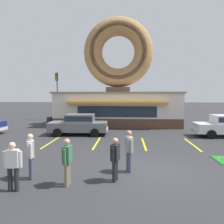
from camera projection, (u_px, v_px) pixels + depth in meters
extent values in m
plane|color=#2D2D30|center=(151.00, 171.00, 8.83)|extent=(160.00, 160.00, 0.00)
cube|color=brown|center=(118.00, 120.00, 22.85)|extent=(12.00, 6.00, 0.90)
cube|color=silver|center=(118.00, 105.00, 22.72)|extent=(12.00, 6.00, 2.30)
cube|color=gray|center=(118.00, 93.00, 22.62)|extent=(12.30, 6.30, 0.16)
cube|color=orange|center=(117.00, 103.00, 19.41)|extent=(9.00, 0.60, 0.20)
cube|color=#232D3D|center=(117.00, 112.00, 19.76)|extent=(7.20, 0.03, 1.00)
cube|color=brown|center=(118.00, 90.00, 22.60)|extent=(2.40, 1.80, 0.50)
torus|color=#B27F4C|center=(118.00, 52.00, 22.29)|extent=(7.10, 1.90, 7.10)
torus|color=tan|center=(118.00, 52.00, 21.87)|extent=(6.25, 1.05, 6.24)
torus|color=#E5C666|center=(218.00, 158.00, 10.47)|extent=(0.13, 0.13, 0.04)
torus|color=#D8667F|center=(223.00, 158.00, 10.51)|extent=(0.13, 0.13, 0.04)
cube|color=silver|center=(195.00, 131.00, 16.15)|extent=(0.14, 1.67, 0.24)
cylinder|color=black|center=(211.00, 134.00, 15.24)|extent=(0.64, 0.23, 0.64)
cylinder|color=black|center=(202.00, 130.00, 16.99)|extent=(0.64, 0.23, 0.64)
cube|color=slate|center=(78.00, 126.00, 16.75)|extent=(4.47, 1.94, 0.68)
cube|color=slate|center=(80.00, 118.00, 16.69)|extent=(2.16, 1.65, 0.60)
cube|color=#232D3D|center=(80.00, 118.00, 16.69)|extent=(2.08, 1.67, 0.36)
cube|color=silver|center=(50.00, 129.00, 16.82)|extent=(0.17, 1.67, 0.24)
cube|color=silver|center=(107.00, 130.00, 16.71)|extent=(0.17, 1.67, 0.24)
cylinder|color=black|center=(58.00, 133.00, 15.93)|extent=(0.65, 0.25, 0.64)
cylinder|color=black|center=(64.00, 129.00, 17.69)|extent=(0.65, 0.25, 0.64)
cylinder|color=black|center=(95.00, 133.00, 15.86)|extent=(0.65, 0.25, 0.64)
cylinder|color=black|center=(97.00, 129.00, 17.61)|extent=(0.65, 0.25, 0.64)
cube|color=silver|center=(1.00, 129.00, 16.90)|extent=(0.16, 1.67, 0.24)
cylinder|color=#232328|center=(17.00, 179.00, 6.98)|extent=(0.15, 0.15, 0.78)
cylinder|color=#232328|center=(10.00, 179.00, 6.97)|extent=(0.15, 0.15, 0.78)
cube|color=silver|center=(13.00, 158.00, 6.92)|extent=(0.41, 0.29, 0.57)
cylinder|color=silver|center=(21.00, 159.00, 6.94)|extent=(0.10, 0.10, 0.53)
cylinder|color=silver|center=(4.00, 160.00, 6.91)|extent=(0.10, 0.10, 0.53)
sphere|color=beige|center=(12.00, 145.00, 6.89)|extent=(0.21, 0.21, 0.21)
cylinder|color=#7F7056|center=(66.00, 175.00, 7.32)|extent=(0.15, 0.15, 0.79)
cylinder|color=#7F7056|center=(68.00, 173.00, 7.51)|extent=(0.15, 0.15, 0.79)
cube|color=#386B42|center=(67.00, 154.00, 7.36)|extent=(0.26, 0.39, 0.58)
cylinder|color=#386B42|center=(65.00, 157.00, 7.12)|extent=(0.10, 0.10, 0.53)
cylinder|color=#386B42|center=(69.00, 153.00, 7.61)|extent=(0.10, 0.10, 0.53)
sphere|color=tan|center=(67.00, 142.00, 7.33)|extent=(0.21, 0.21, 0.21)
cylinder|color=#474C66|center=(31.00, 167.00, 8.10)|extent=(0.15, 0.15, 0.82)
cylinder|color=#474C66|center=(31.00, 169.00, 7.92)|extent=(0.15, 0.15, 0.82)
cube|color=silver|center=(30.00, 149.00, 7.95)|extent=(0.39, 0.45, 0.60)
cylinder|color=silver|center=(30.00, 148.00, 8.18)|extent=(0.10, 0.10, 0.55)
cylinder|color=silver|center=(31.00, 151.00, 7.73)|extent=(0.10, 0.10, 0.55)
sphere|color=beige|center=(30.00, 137.00, 7.92)|extent=(0.22, 0.22, 0.22)
cylinder|color=#474C66|center=(128.00, 161.00, 8.83)|extent=(0.15, 0.15, 0.82)
cylinder|color=#474C66|center=(130.00, 163.00, 8.63)|extent=(0.15, 0.15, 0.82)
cube|color=gray|center=(129.00, 144.00, 8.67)|extent=(0.35, 0.44, 0.60)
cylinder|color=gray|center=(127.00, 144.00, 8.92)|extent=(0.10, 0.10, 0.55)
cylinder|color=gray|center=(131.00, 146.00, 8.44)|extent=(0.10, 0.10, 0.55)
sphere|color=#9E7051|center=(129.00, 133.00, 8.64)|extent=(0.22, 0.22, 0.22)
cylinder|color=#232328|center=(114.00, 172.00, 7.70)|extent=(0.15, 0.15, 0.77)
cylinder|color=#232328|center=(116.00, 170.00, 7.88)|extent=(0.15, 0.15, 0.77)
cube|color=black|center=(115.00, 152.00, 7.74)|extent=(0.34, 0.43, 0.56)
cylinder|color=black|center=(113.00, 155.00, 7.51)|extent=(0.10, 0.10, 0.52)
cylinder|color=black|center=(117.00, 151.00, 7.97)|extent=(0.10, 0.10, 0.52)
sphere|color=tan|center=(115.00, 141.00, 7.70)|extent=(0.21, 0.21, 0.21)
cylinder|color=#232833|center=(50.00, 122.00, 20.60)|extent=(0.56, 0.56, 0.95)
torus|color=black|center=(50.00, 117.00, 20.57)|extent=(0.57, 0.57, 0.05)
cylinder|color=#595B60|center=(57.00, 96.00, 26.74)|extent=(0.16, 0.16, 5.80)
cube|color=black|center=(57.00, 77.00, 26.38)|extent=(0.28, 0.24, 0.90)
sphere|color=red|center=(56.00, 74.00, 26.24)|extent=(0.18, 0.18, 0.18)
sphere|color=orange|center=(56.00, 77.00, 26.26)|extent=(0.18, 0.18, 0.18)
sphere|color=green|center=(56.00, 79.00, 26.28)|extent=(0.18, 0.18, 0.18)
cube|color=yellow|center=(51.00, 142.00, 14.20)|extent=(0.12, 3.60, 0.01)
cube|color=yellow|center=(97.00, 143.00, 14.00)|extent=(0.12, 3.60, 0.01)
cube|color=yellow|center=(144.00, 144.00, 13.80)|extent=(0.12, 3.60, 0.01)
cube|color=yellow|center=(192.00, 144.00, 13.59)|extent=(0.12, 3.60, 0.01)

